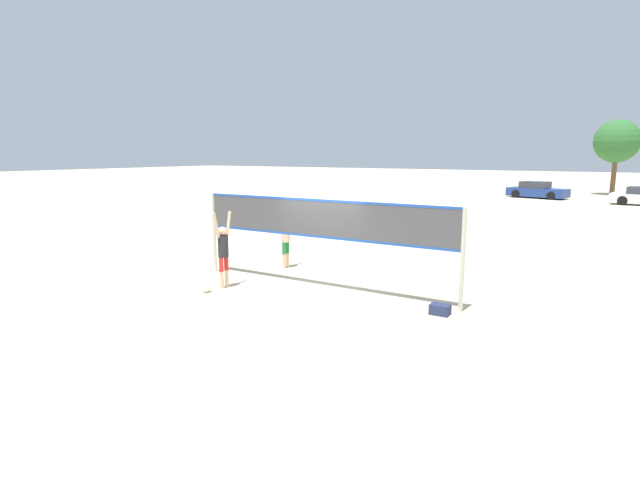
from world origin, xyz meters
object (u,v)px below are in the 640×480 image
at_px(volleyball, 206,288).
at_px(gear_bag, 440,309).
at_px(volleyball_net, 320,225).
at_px(player_spiker, 223,248).
at_px(player_blocker, 286,234).
at_px(parked_car_far, 537,191).
at_px(tree_left_cluster, 617,142).

xyz_separation_m(volleyball, gear_bag, (5.83, 1.42, 0.00)).
xyz_separation_m(volleyball_net, gear_bag, (3.48, -0.46, -1.62)).
bearing_deg(player_spiker, volleyball_net, -60.64).
xyz_separation_m(player_spiker, volleyball, (-0.08, -0.60, -0.97)).
distance_m(player_blocker, volleyball, 3.56).
height_order(player_spiker, gear_bag, player_spiker).
height_order(volleyball, gear_bag, gear_bag).
height_order(player_spiker, player_blocker, player_spiker).
relative_size(player_blocker, gear_bag, 4.73).
bearing_deg(parked_car_far, player_blocker, -81.12).
distance_m(volleyball_net, player_blocker, 2.80).
relative_size(player_spiker, parked_car_far, 0.43).
xyz_separation_m(volleyball_net, player_spiker, (-2.27, -1.28, -0.66)).
xyz_separation_m(player_spiker, parked_car_far, (2.81, 34.07, -0.48)).
xyz_separation_m(volleyball_net, volleyball, (-2.35, -1.88, -1.63)).
height_order(player_blocker, tree_left_cluster, tree_left_cluster).
xyz_separation_m(player_spiker, player_blocker, (0.04, 2.82, -0.01)).
height_order(volleyball, tree_left_cluster, tree_left_cluster).
relative_size(volleyball_net, volleyball, 33.31).
xyz_separation_m(gear_bag, tree_left_cluster, (2.19, 39.89, 4.48)).
distance_m(player_spiker, volleyball, 1.15).
relative_size(parked_car_far, tree_left_cluster, 0.75).
relative_size(player_blocker, tree_left_cluster, 0.32).
distance_m(player_spiker, gear_bag, 5.89).
xyz_separation_m(player_blocker, tree_left_cluster, (7.91, 37.88, 3.52)).
relative_size(volleyball, gear_bag, 0.53).
distance_m(volleyball_net, player_spiker, 2.69).
relative_size(volleyball_net, player_blocker, 3.75).
relative_size(player_spiker, volleyball, 8.94).
height_order(gear_bag, tree_left_cluster, tree_left_cluster).
bearing_deg(player_blocker, volleyball, -1.95).
relative_size(volleyball, tree_left_cluster, 0.04).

